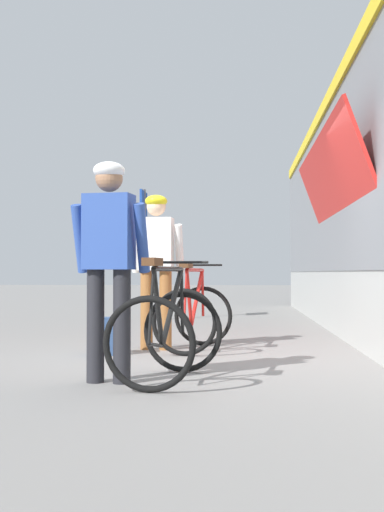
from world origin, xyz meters
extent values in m
plane|color=gray|center=(0.00, 0.00, 0.00)|extent=(80.00, 80.00, 0.00)
cube|color=red|center=(1.51, 2.19, 1.80)|extent=(0.61, 4.72, 1.61)
cube|color=yellow|center=(1.51, 0.59, 3.42)|extent=(0.04, 20.28, 0.20)
cube|color=black|center=(1.50, 3.99, 2.25)|extent=(0.04, 1.10, 0.80)
cylinder|color=#935B2D|center=(-0.84, 0.89, 0.45)|extent=(0.14, 0.14, 0.90)
cylinder|color=#935B2D|center=(-0.62, 0.88, 0.45)|extent=(0.14, 0.14, 0.90)
cube|color=white|center=(-0.73, 0.89, 1.20)|extent=(0.39, 0.26, 0.60)
cylinder|color=white|center=(-0.99, 0.94, 1.15)|extent=(0.11, 0.26, 0.56)
cylinder|color=white|center=(-0.47, 0.91, 1.15)|extent=(0.11, 0.26, 0.56)
sphere|color=beige|center=(-0.73, 0.89, 1.63)|extent=(0.22, 0.22, 0.22)
ellipsoid|color=yellow|center=(-0.73, 0.89, 1.69)|extent=(0.27, 0.29, 0.14)
cylinder|color=#232328|center=(-0.93, -1.38, 0.45)|extent=(0.14, 0.14, 0.90)
cylinder|color=#232328|center=(-0.71, -1.41, 0.45)|extent=(0.14, 0.14, 0.90)
cube|color=#2D4C9E|center=(-0.82, -1.40, 1.20)|extent=(0.41, 0.29, 0.60)
cylinder|color=#2D4C9E|center=(-1.07, -1.32, 1.15)|extent=(0.12, 0.27, 0.56)
cylinder|color=#2D4C9E|center=(-0.56, -1.39, 1.15)|extent=(0.12, 0.27, 0.56)
sphere|color=#9E7051|center=(-0.82, -1.40, 1.63)|extent=(0.22, 0.22, 0.22)
ellipsoid|color=white|center=(-0.82, -1.40, 1.69)|extent=(0.29, 0.30, 0.14)
torus|color=black|center=(-0.22, 1.35, 0.36)|extent=(0.71, 0.15, 0.71)
torus|color=black|center=(-0.36, 0.34, 0.36)|extent=(0.71, 0.15, 0.71)
cylinder|color=red|center=(-0.27, 0.99, 0.60)|extent=(0.13, 0.64, 0.63)
cylinder|color=red|center=(-0.29, 0.88, 0.91)|extent=(0.16, 0.85, 0.04)
cylinder|color=red|center=(-0.33, 0.57, 0.60)|extent=(0.08, 0.28, 0.62)
cylinder|color=red|center=(-0.34, 0.51, 0.33)|extent=(0.08, 0.36, 0.08)
cylinder|color=red|center=(-0.35, 0.40, 0.63)|extent=(0.04, 0.15, 0.56)
cylinder|color=red|center=(-0.22, 1.32, 0.63)|extent=(0.04, 0.09, 0.55)
cylinder|color=black|center=(-0.23, 1.30, 0.97)|extent=(0.48, 0.09, 0.02)
cube|color=#4C2D19|center=(-0.35, 0.43, 0.96)|extent=(0.13, 0.25, 0.06)
torus|color=black|center=(-0.28, -0.80, 0.36)|extent=(0.71, 0.16, 0.71)
torus|color=black|center=(-0.44, -1.81, 0.36)|extent=(0.71, 0.16, 0.71)
cylinder|color=black|center=(-0.34, -1.15, 0.60)|extent=(0.14, 0.64, 0.63)
cylinder|color=black|center=(-0.35, -1.27, 0.91)|extent=(0.17, 0.85, 0.04)
cylinder|color=black|center=(-0.40, -1.57, 0.60)|extent=(0.08, 0.28, 0.62)
cylinder|color=black|center=(-0.41, -1.63, 0.33)|extent=(0.08, 0.36, 0.08)
cylinder|color=black|center=(-0.43, -1.75, 0.63)|extent=(0.05, 0.15, 0.56)
cylinder|color=black|center=(-0.28, -0.83, 0.63)|extent=(0.04, 0.09, 0.55)
cylinder|color=black|center=(-0.29, -0.85, 0.97)|extent=(0.48, 0.10, 0.02)
cube|color=#4C2D19|center=(-0.42, -1.72, 0.96)|extent=(0.14, 0.25, 0.06)
cube|color=navy|center=(-1.21, 0.37, 0.20)|extent=(0.30, 0.21, 0.40)
cylinder|color=#595B60|center=(-1.54, 5.43, 1.20)|extent=(0.08, 0.08, 2.40)
cube|color=#193F99|center=(-1.54, 5.43, 2.15)|extent=(0.04, 0.70, 0.44)
camera|label=1|loc=(0.23, -6.62, 0.88)|focal=46.63mm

